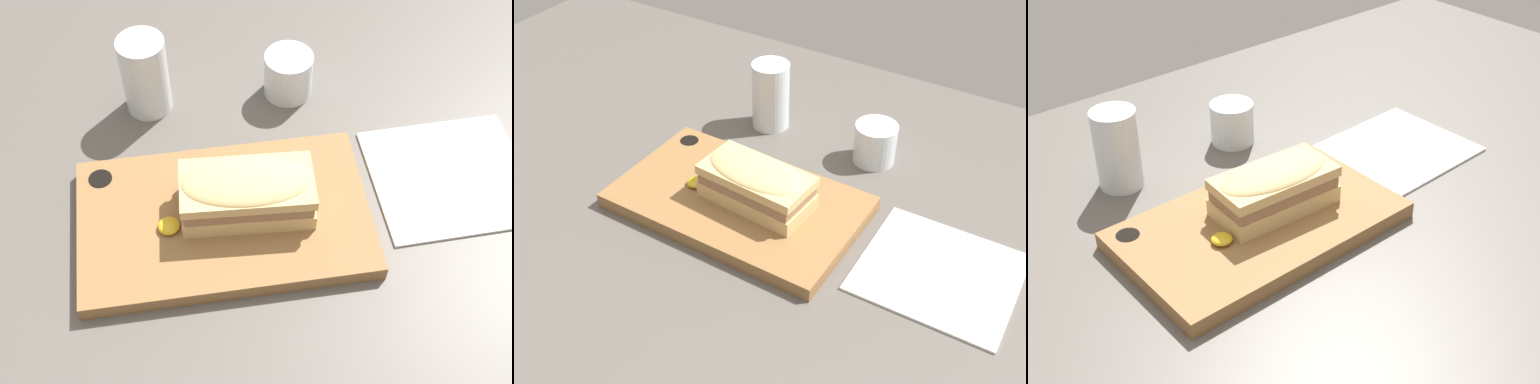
{
  "view_description": "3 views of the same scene",
  "coord_description": "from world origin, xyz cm",
  "views": [
    {
      "loc": [
        -9.53,
        -52.97,
        77.89
      ],
      "look_at": [
        -1.84,
        -2.53,
        9.04
      ],
      "focal_mm": 50.0,
      "sensor_mm": 36.0,
      "label": 1
    },
    {
      "loc": [
        37.59,
        -62.64,
        65.23
      ],
      "look_at": [
        -0.56,
        -1.2,
        6.92
      ],
      "focal_mm": 45.0,
      "sensor_mm": 36.0,
      "label": 2
    },
    {
      "loc": [
        -53.15,
        -62.71,
        59.23
      ],
      "look_at": [
        -1.99,
        -2.38,
        7.05
      ],
      "focal_mm": 50.0,
      "sensor_mm": 36.0,
      "label": 3
    }
  ],
  "objects": [
    {
      "name": "water_glass",
      "position": [
        -13.95,
        20.6,
        7.22
      ],
      "size": [
        6.59,
        6.59,
        12.05
      ],
      "color": "silver",
      "rests_on": "dining_table"
    },
    {
      "name": "serving_board",
      "position": [
        -5.89,
        -1.75,
        3.15
      ],
      "size": [
        36.75,
        22.03,
        2.36
      ],
      "color": "olive",
      "rests_on": "dining_table"
    },
    {
      "name": "wine_glass",
      "position": [
        6.38,
        20.41,
        5.06
      ],
      "size": [
        7.01,
        7.01,
        6.78
      ],
      "color": "silver",
      "rests_on": "dining_table"
    },
    {
      "name": "sandwich",
      "position": [
        -2.76,
        -1.31,
        7.8
      ],
      "size": [
        16.9,
        9.21,
        6.5
      ],
      "rotation": [
        0.0,
        0.0,
        -0.06
      ],
      "color": "tan",
      "rests_on": "serving_board"
    },
    {
      "name": "dining_table",
      "position": [
        0.0,
        0.0,
        1.0
      ],
      "size": [
        174.47,
        100.77,
        2.0
      ],
      "color": "#56514C",
      "rests_on": "ground"
    },
    {
      "name": "napkin",
      "position": [
        24.99,
        1.09,
        2.2
      ],
      "size": [
        21.03,
        19.46,
        0.4
      ],
      "rotation": [
        0.0,
        0.0,
        0.02
      ],
      "color": "white",
      "rests_on": "dining_table"
    },
    {
      "name": "mustard_dollop",
      "position": [
        -12.79,
        -2.98,
        4.85
      ],
      "size": [
        2.73,
        2.73,
        1.09
      ],
      "color": "gold",
      "rests_on": "serving_board"
    }
  ]
}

